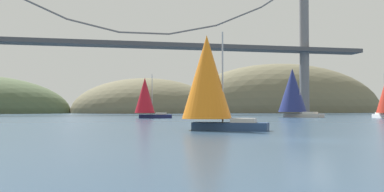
% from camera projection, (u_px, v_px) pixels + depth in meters
% --- Properties ---
extents(ground_plane, '(360.00, 360.00, 0.00)m').
position_uv_depth(ground_plane, '(311.00, 140.00, 24.79)').
color(ground_plane, '#2D4760').
extents(headland_right, '(84.38, 44.00, 39.07)m').
position_uv_depth(headland_right, '(283.00, 112.00, 169.45)').
color(headland_right, '#6B664C').
rests_on(headland_right, ground_plane).
extents(headland_center, '(55.16, 44.00, 25.80)m').
position_uv_depth(headland_center, '(146.00, 113.00, 157.68)').
color(headland_center, '#6B664C').
rests_on(headland_center, ground_plane).
extents(suspension_bridge, '(133.37, 6.00, 41.19)m').
position_uv_depth(suspension_bridge, '(144.00, 43.00, 118.10)').
color(suspension_bridge, slate).
rests_on(suspension_bridge, ground_plane).
extents(sailboat_orange_sail, '(7.77, 6.25, 8.32)m').
position_uv_depth(sailboat_orange_sail, '(208.00, 79.00, 36.06)').
color(sailboat_orange_sail, navy).
rests_on(sailboat_orange_sail, ground_plane).
extents(sailboat_navy_sail, '(8.28, 9.89, 10.39)m').
position_uv_depth(sailboat_navy_sail, '(293.00, 91.00, 84.92)').
color(sailboat_navy_sail, '#B7B2A8').
rests_on(sailboat_navy_sail, ground_plane).
extents(sailboat_crimson_sail, '(6.96, 3.98, 8.06)m').
position_uv_depth(sailboat_crimson_sail, '(146.00, 97.00, 77.35)').
color(sailboat_crimson_sail, '#191E4C').
rests_on(sailboat_crimson_sail, ground_plane).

